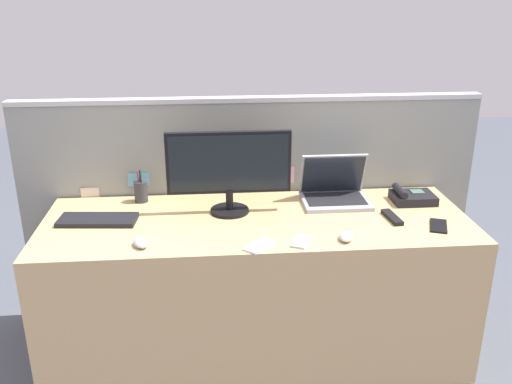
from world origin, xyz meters
TOP-DOWN VIEW (x-y plane):
  - ground_plane at (0.00, 0.00)m, footprint 10.00×10.00m
  - desk at (0.00, 0.00)m, footprint 2.04×0.72m
  - cubicle_divider at (-0.00, 0.40)m, footprint 2.45×0.08m
  - desktop_monitor at (-0.13, 0.11)m, footprint 0.60×0.19m
  - laptop at (0.42, 0.20)m, footprint 0.34×0.26m
  - desk_phone at (0.81, 0.15)m, footprint 0.21×0.17m
  - keyboard_main at (-0.75, 0.03)m, footprint 0.37×0.18m
  - computer_mouse_right_hand at (-0.52, -0.24)m, footprint 0.09×0.11m
  - computer_mouse_left_hand at (0.37, -0.26)m, footprint 0.09×0.11m
  - pen_cup at (-0.57, 0.28)m, footprint 0.07×0.07m
  - cell_phone_silver_slab at (0.17, -0.27)m, footprint 0.11×0.14m
  - cell_phone_white_slab at (-0.01, -0.29)m, footprint 0.15×0.16m
  - cell_phone_black_slab at (0.83, -0.16)m, footprint 0.12×0.17m
  - tv_remote at (0.64, -0.06)m, footprint 0.06×0.17m

SIDE VIEW (x-z plane):
  - ground_plane at x=0.00m, z-range 0.00..0.00m
  - desk at x=0.00m, z-range 0.00..0.74m
  - cubicle_divider at x=0.00m, z-range 0.00..1.25m
  - cell_phone_silver_slab at x=0.17m, z-range 0.74..0.75m
  - cell_phone_white_slab at x=-0.01m, z-range 0.74..0.75m
  - cell_phone_black_slab at x=0.83m, z-range 0.74..0.75m
  - tv_remote at x=0.64m, z-range 0.74..0.76m
  - keyboard_main at x=-0.75m, z-range 0.74..0.76m
  - computer_mouse_right_hand at x=-0.52m, z-range 0.74..0.77m
  - computer_mouse_left_hand at x=0.37m, z-range 0.74..0.77m
  - desk_phone at x=0.81m, z-range 0.73..0.81m
  - pen_cup at x=-0.57m, z-range 0.71..0.89m
  - laptop at x=0.42m, z-range 0.68..0.92m
  - desktop_monitor at x=-0.13m, z-range 0.77..1.17m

